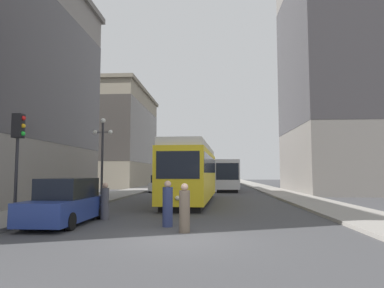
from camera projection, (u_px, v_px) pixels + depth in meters
ground_plane at (178, 240)px, 10.50m from camera, size 200.00×200.00×0.00m
sidewalk_left at (154, 186)px, 50.78m from camera, size 3.33×120.00×0.15m
sidewalk_right at (260, 187)px, 49.79m from camera, size 3.33×120.00×0.15m
streetcar at (192, 172)px, 23.77m from camera, size 3.21×13.44×3.89m
transit_bus at (226, 174)px, 41.34m from camera, size 2.70×12.82×3.45m
parked_car_left_near at (67, 203)px, 13.87m from camera, size 1.92×5.00×1.82m
parked_car_left_mid at (160, 184)px, 37.48m from camera, size 2.01×4.82×1.82m
pedestrian_crossing_near at (168, 205)px, 13.14m from camera, size 0.39×0.39×1.75m
pedestrian_crossing_far at (185, 210)px, 11.84m from camera, size 0.38×0.38×1.68m
pedestrian_on_sidewalk at (105, 202)px, 15.13m from camera, size 0.36×0.36×1.61m
traffic_light_near_left at (18, 138)px, 13.40m from camera, size 0.47×0.36×4.19m
lamp_post_left_near at (102, 146)px, 24.20m from camera, size 1.41×0.36×5.76m
building_left_midblock at (104, 138)px, 53.78m from camera, size 13.72×20.35×14.78m
building_right_corner at (362, 62)px, 36.92m from camera, size 15.75×15.02×27.03m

